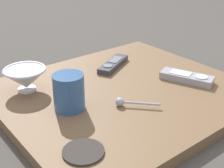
{
  "coord_description": "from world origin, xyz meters",
  "views": [
    {
      "loc": [
        -0.53,
        -0.61,
        0.44
      ],
      "look_at": [
        -0.03,
        0.01,
        0.05
      ],
      "focal_mm": 49.83,
      "sensor_mm": 36.0,
      "label": 1
    }
  ],
  "objects_px": {
    "cereal_bowl": "(26,78)",
    "teaspoon": "(124,102)",
    "coffee_mug": "(69,92)",
    "tv_remote_near": "(113,64)",
    "drink_coaster": "(83,152)",
    "tv_remote_far": "(187,77)"
  },
  "relations": [
    {
      "from": "coffee_mug",
      "to": "tv_remote_far",
      "type": "height_order",
      "value": "coffee_mug"
    },
    {
      "from": "tv_remote_near",
      "to": "teaspoon",
      "type": "bearing_deg",
      "value": -122.41
    },
    {
      "from": "cereal_bowl",
      "to": "drink_coaster",
      "type": "distance_m",
      "value": 0.34
    },
    {
      "from": "coffee_mug",
      "to": "teaspoon",
      "type": "relative_size",
      "value": 1.25
    },
    {
      "from": "cereal_bowl",
      "to": "coffee_mug",
      "type": "distance_m",
      "value": 0.17
    },
    {
      "from": "tv_remote_near",
      "to": "tv_remote_far",
      "type": "bearing_deg",
      "value": -64.86
    },
    {
      "from": "cereal_bowl",
      "to": "tv_remote_far",
      "type": "height_order",
      "value": "cereal_bowl"
    },
    {
      "from": "coffee_mug",
      "to": "teaspoon",
      "type": "bearing_deg",
      "value": -33.77
    },
    {
      "from": "teaspoon",
      "to": "coffee_mug",
      "type": "bearing_deg",
      "value": 146.23
    },
    {
      "from": "tv_remote_far",
      "to": "tv_remote_near",
      "type": "bearing_deg",
      "value": 115.14
    },
    {
      "from": "cereal_bowl",
      "to": "teaspoon",
      "type": "xyz_separation_m",
      "value": [
        0.16,
        -0.24,
        -0.03
      ]
    },
    {
      "from": "tv_remote_near",
      "to": "tv_remote_far",
      "type": "relative_size",
      "value": 0.97
    },
    {
      "from": "tv_remote_far",
      "to": "teaspoon",
      "type": "bearing_deg",
      "value": -179.87
    },
    {
      "from": "coffee_mug",
      "to": "teaspoon",
      "type": "height_order",
      "value": "coffee_mug"
    },
    {
      "from": "tv_remote_near",
      "to": "drink_coaster",
      "type": "xyz_separation_m",
      "value": [
        -0.34,
        -0.32,
        -0.01
      ]
    },
    {
      "from": "cereal_bowl",
      "to": "coffee_mug",
      "type": "height_order",
      "value": "coffee_mug"
    },
    {
      "from": "teaspoon",
      "to": "drink_coaster",
      "type": "height_order",
      "value": "teaspoon"
    },
    {
      "from": "teaspoon",
      "to": "drink_coaster",
      "type": "bearing_deg",
      "value": -153.91
    },
    {
      "from": "coffee_mug",
      "to": "tv_remote_far",
      "type": "bearing_deg",
      "value": -11.93
    },
    {
      "from": "teaspoon",
      "to": "tv_remote_near",
      "type": "relative_size",
      "value": 0.56
    },
    {
      "from": "cereal_bowl",
      "to": "tv_remote_far",
      "type": "distance_m",
      "value": 0.48
    },
    {
      "from": "cereal_bowl",
      "to": "drink_coaster",
      "type": "height_order",
      "value": "cereal_bowl"
    }
  ]
}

